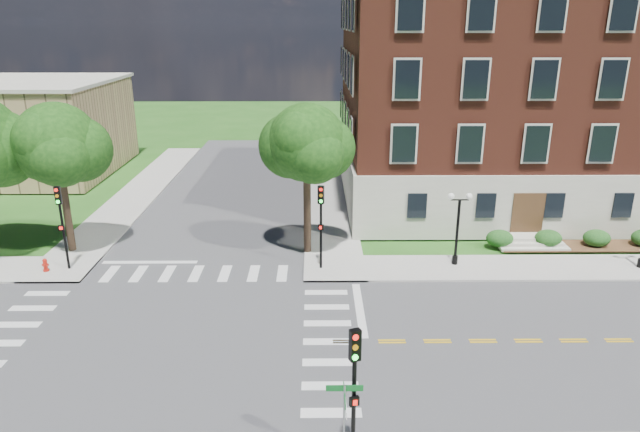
{
  "coord_description": "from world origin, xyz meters",
  "views": [
    {
      "loc": [
        6.66,
        -21.82,
        13.28
      ],
      "look_at": [
        6.91,
        7.74,
        3.2
      ],
      "focal_mm": 32.0,
      "sensor_mm": 36.0,
      "label": 1
    }
  ],
  "objects_px": {
    "street_sign_pole": "(344,411)",
    "fire_hydrant": "(45,265)",
    "twin_lamp_west": "(458,224)",
    "traffic_signal_ne": "(321,216)",
    "traffic_signal_nw": "(61,217)",
    "traffic_signal_se": "(354,382)"
  },
  "relations": [
    {
      "from": "twin_lamp_west",
      "to": "traffic_signal_se",
      "type": "bearing_deg",
      "value": -113.66
    },
    {
      "from": "traffic_signal_se",
      "to": "twin_lamp_west",
      "type": "height_order",
      "value": "traffic_signal_se"
    },
    {
      "from": "traffic_signal_ne",
      "to": "traffic_signal_nw",
      "type": "relative_size",
      "value": 1.0
    },
    {
      "from": "traffic_signal_se",
      "to": "fire_hydrant",
      "type": "xyz_separation_m",
      "value": [
        -16.17,
        14.84,
        -2.72
      ]
    },
    {
      "from": "fire_hydrant",
      "to": "traffic_signal_se",
      "type": "bearing_deg",
      "value": -42.53
    },
    {
      "from": "traffic_signal_se",
      "to": "traffic_signal_nw",
      "type": "xyz_separation_m",
      "value": [
        -15.05,
        15.19,
        0.0
      ]
    },
    {
      "from": "traffic_signal_ne",
      "to": "traffic_signal_nw",
      "type": "height_order",
      "value": "same"
    },
    {
      "from": "traffic_signal_se",
      "to": "traffic_signal_nw",
      "type": "bearing_deg",
      "value": 134.73
    },
    {
      "from": "traffic_signal_nw",
      "to": "twin_lamp_west",
      "type": "xyz_separation_m",
      "value": [
        21.9,
        0.45,
        -0.66
      ]
    },
    {
      "from": "traffic_signal_ne",
      "to": "fire_hydrant",
      "type": "bearing_deg",
      "value": -178.78
    },
    {
      "from": "twin_lamp_west",
      "to": "street_sign_pole",
      "type": "distance_m",
      "value": 17.39
    },
    {
      "from": "twin_lamp_west",
      "to": "fire_hydrant",
      "type": "xyz_separation_m",
      "value": [
        -23.03,
        -0.8,
        -2.06
      ]
    },
    {
      "from": "street_sign_pole",
      "to": "fire_hydrant",
      "type": "relative_size",
      "value": 4.13
    },
    {
      "from": "traffic_signal_se",
      "to": "twin_lamp_west",
      "type": "distance_m",
      "value": 17.09
    },
    {
      "from": "traffic_signal_se",
      "to": "fire_hydrant",
      "type": "relative_size",
      "value": 6.4
    },
    {
      "from": "traffic_signal_ne",
      "to": "fire_hydrant",
      "type": "xyz_separation_m",
      "value": [
        -15.34,
        -0.33,
        -2.72
      ]
    },
    {
      "from": "traffic_signal_ne",
      "to": "traffic_signal_nw",
      "type": "distance_m",
      "value": 14.21
    },
    {
      "from": "traffic_signal_se",
      "to": "fire_hydrant",
      "type": "bearing_deg",
      "value": 137.47
    },
    {
      "from": "traffic_signal_ne",
      "to": "fire_hydrant",
      "type": "distance_m",
      "value": 15.58
    },
    {
      "from": "traffic_signal_se",
      "to": "traffic_signal_nw",
      "type": "height_order",
      "value": "same"
    },
    {
      "from": "twin_lamp_west",
      "to": "fire_hydrant",
      "type": "bearing_deg",
      "value": -178.0
    },
    {
      "from": "twin_lamp_west",
      "to": "fire_hydrant",
      "type": "height_order",
      "value": "twin_lamp_west"
    }
  ]
}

